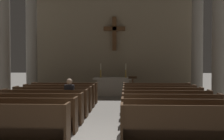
{
  "coord_description": "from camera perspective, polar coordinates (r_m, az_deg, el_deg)",
  "views": [
    {
      "loc": [
        0.72,
        -6.35,
        1.9
      ],
      "look_at": [
        0.0,
        7.95,
        1.46
      ],
      "focal_mm": 45.0,
      "sensor_mm": 36.0,
      "label": 1
    }
  ],
  "objects": [
    {
      "name": "pew_left_row_1",
      "position": [
        7.04,
        -20.89,
        -10.04
      ],
      "size": [
        2.95,
        0.5,
        0.95
      ],
      "color": "#422B19",
      "rests_on": "ground"
    },
    {
      "name": "pew_left_row_2",
      "position": [
        8.0,
        -17.81,
        -8.6
      ],
      "size": [
        2.95,
        0.5,
        0.95
      ],
      "color": "#422B19",
      "rests_on": "ground"
    },
    {
      "name": "pew_left_row_3",
      "position": [
        8.98,
        -15.41,
        -7.45
      ],
      "size": [
        2.95,
        0.5,
        0.95
      ],
      "color": "#422B19",
      "rests_on": "ground"
    },
    {
      "name": "pew_left_row_4",
      "position": [
        9.97,
        -13.5,
        -6.51
      ],
      "size": [
        2.95,
        0.5,
        0.95
      ],
      "color": "#422B19",
      "rests_on": "ground"
    },
    {
      "name": "pew_left_row_5",
      "position": [
        10.98,
        -11.94,
        -5.75
      ],
      "size": [
        2.95,
        0.5,
        0.95
      ],
      "color": "#422B19",
      "rests_on": "ground"
    },
    {
      "name": "pew_left_row_6",
      "position": [
        11.99,
        -10.65,
        -5.1
      ],
      "size": [
        2.95,
        0.5,
        0.95
      ],
      "color": "#422B19",
      "rests_on": "ground"
    },
    {
      "name": "pew_left_row_7",
      "position": [
        13.01,
        -9.56,
        -4.56
      ],
      "size": [
        2.95,
        0.5,
        0.95
      ],
      "color": "#422B19",
      "rests_on": "ground"
    },
    {
      "name": "pew_right_row_1",
      "position": [
        6.61,
        14.88,
        -10.77
      ],
      "size": [
        2.95,
        0.5,
        0.95
      ],
      "color": "#422B19",
      "rests_on": "ground"
    },
    {
      "name": "pew_right_row_2",
      "position": [
        7.62,
        13.22,
        -9.08
      ],
      "size": [
        2.95,
        0.5,
        0.95
      ],
      "color": "#422B19",
      "rests_on": "ground"
    },
    {
      "name": "pew_right_row_3",
      "position": [
        8.64,
        11.96,
        -7.78
      ],
      "size": [
        2.95,
        0.5,
        0.95
      ],
      "color": "#422B19",
      "rests_on": "ground"
    },
    {
      "name": "pew_right_row_4",
      "position": [
        9.67,
        10.97,
        -6.76
      ],
      "size": [
        2.95,
        0.5,
        0.95
      ],
      "color": "#422B19",
      "rests_on": "ground"
    },
    {
      "name": "pew_right_row_5",
      "position": [
        10.7,
        10.17,
        -5.93
      ],
      "size": [
        2.95,
        0.5,
        0.95
      ],
      "color": "#422B19",
      "rests_on": "ground"
    },
    {
      "name": "pew_right_row_6",
      "position": [
        11.74,
        9.52,
        -5.25
      ],
      "size": [
        2.95,
        0.5,
        0.95
      ],
      "color": "#422B19",
      "rests_on": "ground"
    },
    {
      "name": "pew_right_row_7",
      "position": [
        12.78,
        8.97,
        -4.67
      ],
      "size": [
        2.95,
        0.5,
        0.95
      ],
      "color": "#422B19",
      "rests_on": "ground"
    },
    {
      "name": "column_left_second",
      "position": [
        13.06,
        -21.31,
        5.68
      ],
      "size": [
        0.92,
        0.92,
        5.81
      ],
      "color": "#9E998E",
      "rests_on": "ground"
    },
    {
      "name": "column_right_second",
      "position": [
        12.54,
        21.05,
        5.85
      ],
      "size": [
        0.92,
        0.92,
        5.81
      ],
      "color": "#9E998E",
      "rests_on": "ground"
    },
    {
      "name": "column_left_third",
      "position": [
        16.5,
        -16.02,
        4.89
      ],
      "size": [
        0.92,
        0.92,
        5.81
      ],
      "color": "#9E998E",
      "rests_on": "ground"
    },
    {
      "name": "column_right_third",
      "position": [
        16.09,
        16.93,
        4.96
      ],
      "size": [
        0.92,
        0.92,
        5.81
      ],
      "color": "#9E998E",
      "rests_on": "ground"
    },
    {
      "name": "altar",
      "position": [
        15.7,
        0.25,
        -3.25
      ],
      "size": [
        2.2,
        0.9,
        1.01
      ],
      "color": "#BCB7AD",
      "rests_on": "ground"
    },
    {
      "name": "candlestick_left",
      "position": [
        15.7,
        -2.31,
        -0.57
      ],
      "size": [
        0.16,
        0.16,
        0.78
      ],
      "color": "#B79338",
      "rests_on": "altar"
    },
    {
      "name": "candlestick_right",
      "position": [
        15.64,
        2.81,
        -0.58
      ],
      "size": [
        0.16,
        0.16,
        0.78
      ],
      "color": "#B79338",
      "rests_on": "altar"
    },
    {
      "name": "apse_with_cross",
      "position": [
        17.5,
        0.52,
        6.25
      ],
      "size": [
        10.2,
        0.5,
        6.54
      ],
      "color": "gray",
      "rests_on": "ground"
    },
    {
      "name": "lectern",
      "position": [
        14.49,
        4.21,
        -3.61
      ],
      "size": [
        0.44,
        0.36,
        1.15
      ],
      "color": "#422B19",
      "rests_on": "ground"
    },
    {
      "name": "lone_worshipper",
      "position": [
        9.77,
        -8.55,
        -5.38
      ],
      "size": [
        0.32,
        0.43,
        1.32
      ],
      "color": "#26262B",
      "rests_on": "ground"
    }
  ]
}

